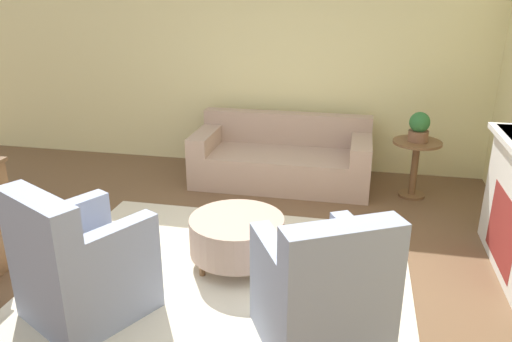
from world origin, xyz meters
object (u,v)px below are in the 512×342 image
armchair_left (80,268)px  armchair_right (323,297)px  ottoman_table (237,235)px  potted_plant_on_side_table (419,127)px  side_table (415,159)px  couch (282,159)px

armchair_left → armchair_right: same height
armchair_right → ottoman_table: 1.25m
armchair_right → potted_plant_on_side_table: 3.02m
side_table → potted_plant_on_side_table: size_ratio=2.01×
armchair_right → ottoman_table: bearing=131.0°
armchair_left → ottoman_table: size_ratio=1.28×
potted_plant_on_side_table → couch: bearing=175.1°
couch → side_table: bearing=-4.9°
couch → ottoman_table: 2.07m
couch → potted_plant_on_side_table: potted_plant_on_side_table is taller
couch → potted_plant_on_side_table: bearing=-4.9°
ottoman_table → armchair_right: bearing=-49.0°
armchair_left → side_table: 3.86m
potted_plant_on_side_table → side_table: bearing=-116.6°
armchair_right → potted_plant_on_side_table: (0.82, 2.87, 0.44)m
couch → ottoman_table: couch is taller
couch → armchair_left: armchair_left is taller
armchair_left → ottoman_table: (0.94, 0.94, -0.11)m
couch → side_table: size_ratio=3.18×
ottoman_table → potted_plant_on_side_table: (1.64, 1.93, 0.55)m
ottoman_table → potted_plant_on_side_table: bearing=49.6°
armchair_left → side_table: size_ratio=1.56×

